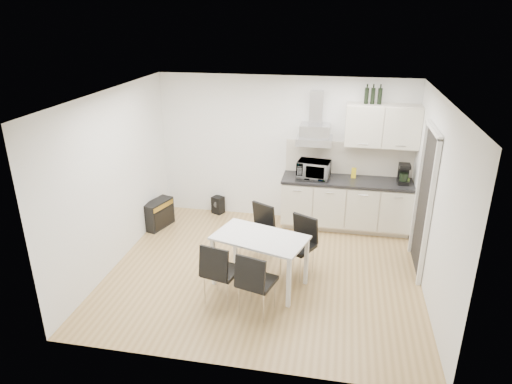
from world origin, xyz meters
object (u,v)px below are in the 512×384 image
kitchenette (349,184)px  guitar_amp (158,214)px  dining_table (260,243)px  chair_far_right (297,247)px  floor_speaker (218,205)px  chair_near_left (222,272)px  chair_far_left (256,234)px  chair_near_right (257,282)px

kitchenette → guitar_amp: 3.40m
dining_table → chair_far_right: (0.48, 0.36, -0.21)m
kitchenette → floor_speaker: kitchenette is taller
chair_near_left → chair_far_left: bearing=92.1°
kitchenette → dining_table: (-1.19, -2.08, -0.18)m
dining_table → chair_far_right: 0.64m
chair_near_left → chair_near_right: same height
chair_near_left → guitar_amp: bearing=144.2°
chair_far_right → chair_near_left: 1.23m
chair_near_right → guitar_amp: 3.04m
chair_near_right → guitar_amp: bearing=151.5°
kitchenette → chair_far_right: bearing=-112.3°
guitar_amp → floor_speaker: bearing=57.9°
chair_near_left → chair_near_right: (0.50, -0.15, 0.00)m
kitchenette → chair_near_left: size_ratio=2.86×
chair_near_right → floor_speaker: size_ratio=2.66×
chair_far_left → guitar_amp: size_ratio=1.37×
kitchenette → chair_near_left: bearing=-122.1°
chair_near_right → floor_speaker: chair_near_right is taller
chair_far_right → chair_near_right: same height
chair_near_left → floor_speaker: bearing=119.9°
chair_far_left → floor_speaker: bearing=-28.0°
chair_near_left → guitar_amp: (-1.68, 1.96, -0.19)m
floor_speaker → chair_far_right: bearing=-23.3°
dining_table → chair_far_right: chair_far_right is taller
chair_near_right → floor_speaker: (-1.30, 2.88, -0.27)m
dining_table → chair_near_right: chair_near_right is taller
chair_far_left → chair_far_right: bearing=-175.7°
chair_near_right → guitar_amp: (-2.19, 2.11, -0.19)m
dining_table → guitar_amp: bearing=161.6°
dining_table → floor_speaker: 2.60m
kitchenette → chair_near_right: 2.96m
chair_near_right → chair_far_right: bearing=83.4°
chair_near_right → floor_speaker: bearing=129.8°
guitar_amp → chair_far_right: bearing=-6.4°
chair_near_right → dining_table: bearing=112.6°
chair_far_right → floor_speaker: bearing=-19.9°
kitchenette → floor_speaker: (-2.41, 0.17, -0.67)m
guitar_amp → kitchenette: bearing=27.3°
kitchenette → floor_speaker: size_ratio=7.62×
guitar_amp → dining_table: bearing=-18.2°
chair_near_right → guitar_amp: size_ratio=1.37×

